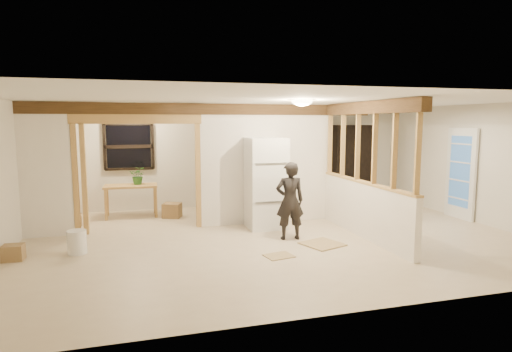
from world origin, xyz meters
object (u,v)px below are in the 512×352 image
object	(u,v)px
refrigerator	(266,183)
woman	(290,201)
shop_vac	(62,210)
bookshelf	(351,163)
work_table	(131,201)

from	to	relation	value
refrigerator	woman	xyz separation A→B (m)	(0.16, -0.97, -0.20)
woman	shop_vac	world-z (taller)	woman
refrigerator	bookshelf	distance (m)	3.82
refrigerator	shop_vac	world-z (taller)	refrigerator
work_table	shop_vac	distance (m)	1.45
work_table	shop_vac	xyz separation A→B (m)	(-1.38, -0.43, -0.05)
woman	work_table	world-z (taller)	woman
refrigerator	shop_vac	xyz separation A→B (m)	(-4.01, 1.32, -0.60)
refrigerator	woman	size ratio (longest dim) A/B	1.28
woman	shop_vac	bearing A→B (deg)	-22.20
shop_vac	bookshelf	xyz separation A→B (m)	(7.11, 0.92, 0.71)
refrigerator	bookshelf	bearing A→B (deg)	35.81
refrigerator	bookshelf	world-z (taller)	bookshelf
shop_vac	bookshelf	world-z (taller)	bookshelf
bookshelf	work_table	bearing A→B (deg)	-175.15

